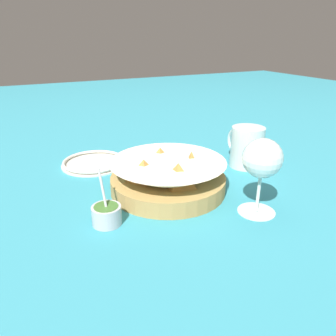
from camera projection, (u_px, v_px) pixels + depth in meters
ground_plane at (184, 191)px, 0.77m from camera, size 4.00×4.00×0.00m
food_basket at (168, 177)px, 0.76m from camera, size 0.27×0.27×0.09m
sauce_cup at (107, 214)px, 0.63m from camera, size 0.07×0.06×0.10m
wine_glass at (262, 161)px, 0.64m from camera, size 0.08×0.08×0.16m
beer_mug at (246, 148)px, 0.90m from camera, size 0.13×0.09×0.11m
side_plate at (94, 162)px, 0.93m from camera, size 0.18×0.18×0.01m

